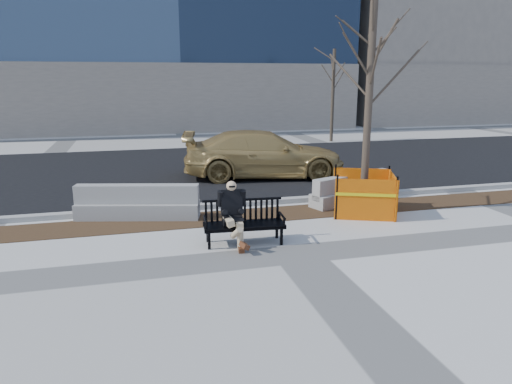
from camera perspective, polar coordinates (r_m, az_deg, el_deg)
ground at (r=8.89m, az=5.00°, el=-7.48°), size 120.00×120.00×0.00m
mulch_strip at (r=11.24m, az=0.57°, el=-2.81°), size 40.00×1.20×0.02m
asphalt_street at (r=17.13m, az=-4.88°, el=2.94°), size 60.00×10.40×0.01m
curb at (r=12.11m, az=-0.61°, el=-1.32°), size 60.00×0.25×0.12m
bench at (r=9.39m, az=-1.45°, el=-6.25°), size 1.67×0.72×0.87m
seated_man at (r=9.40m, az=-2.85°, el=-6.24°), size 0.61×0.94×1.26m
tree_fence at (r=11.75m, az=12.81°, el=-2.45°), size 2.77×2.77×5.30m
sedan at (r=15.56m, az=0.97°, el=1.87°), size 5.51×2.95×1.52m
jersey_barrier_left at (r=11.33m, az=-14.07°, el=-3.12°), size 2.89×1.24×0.81m
jersey_barrier_right at (r=12.69m, az=11.59°, el=-1.18°), size 2.65×1.44×0.75m
far_tree_right at (r=24.55m, az=9.10°, el=6.10°), size 1.97×1.97×4.93m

